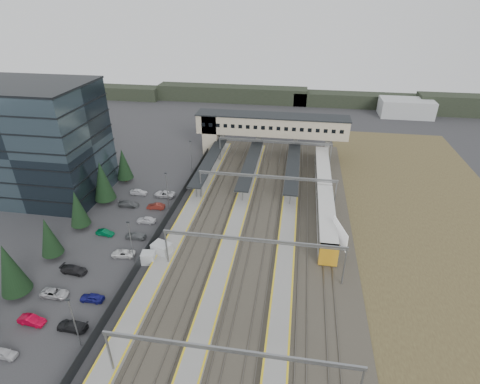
% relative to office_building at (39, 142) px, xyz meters
% --- Properties ---
extents(ground, '(220.00, 220.00, 0.00)m').
position_rel_office_building_xyz_m(ground, '(36.00, -12.00, -12.19)').
color(ground, '#2B2B2D').
rests_on(ground, ground).
extents(office_building, '(24.30, 18.30, 24.30)m').
position_rel_office_building_xyz_m(office_building, '(0.00, 0.00, 0.00)').
color(office_building, '#3C4F59').
rests_on(office_building, ground).
extents(conifer_row, '(4.42, 49.82, 9.50)m').
position_rel_office_building_xyz_m(conifer_row, '(14.00, -15.86, -7.36)').
color(conifer_row, black).
rests_on(conifer_row, ground).
extents(car_park, '(10.54, 44.23, 1.29)m').
position_rel_office_building_xyz_m(car_park, '(22.68, -16.48, -11.58)').
color(car_park, '#BBBABE').
rests_on(car_park, ground).
extents(lampposts, '(0.50, 53.25, 8.07)m').
position_rel_office_building_xyz_m(lampposts, '(28.00, -10.75, -7.86)').
color(lampposts, slate).
rests_on(lampposts, ground).
extents(fence, '(0.08, 90.00, 2.00)m').
position_rel_office_building_xyz_m(fence, '(29.50, -7.00, -11.19)').
color(fence, '#26282B').
rests_on(fence, ground).
extents(relay_cabin_near, '(3.65, 3.13, 2.57)m').
position_rel_office_building_xyz_m(relay_cabin_near, '(32.17, -17.73, -10.91)').
color(relay_cabin_near, '#A5A9AA').
rests_on(relay_cabin_near, ground).
extents(relay_cabin_far, '(2.43, 2.11, 2.04)m').
position_rel_office_building_xyz_m(relay_cabin_far, '(30.50, -19.72, -11.17)').
color(relay_cabin_far, '#A5A9AA').
rests_on(relay_cabin_far, ground).
extents(rail_corridor, '(34.00, 90.00, 0.92)m').
position_rel_office_building_xyz_m(rail_corridor, '(45.34, -7.00, -11.90)').
color(rail_corridor, '#363029').
rests_on(rail_corridor, ground).
extents(canopies, '(23.10, 30.00, 3.28)m').
position_rel_office_building_xyz_m(canopies, '(43.00, 15.00, -8.27)').
color(canopies, black).
rests_on(canopies, ground).
extents(footbridge, '(40.40, 6.40, 11.20)m').
position_rel_office_building_xyz_m(footbridge, '(43.70, 30.00, -4.26)').
color(footbridge, tan).
rests_on(footbridge, ground).
extents(gantries, '(28.40, 62.28, 7.17)m').
position_rel_office_building_xyz_m(gantries, '(48.00, -9.00, -6.20)').
color(gantries, slate).
rests_on(gantries, ground).
extents(train, '(3.11, 43.23, 3.91)m').
position_rel_office_building_xyz_m(train, '(60.00, 5.22, -9.97)').
color(train, beige).
rests_on(train, ground).
extents(billboard, '(1.92, 6.21, 5.54)m').
position_rel_office_building_xyz_m(billboard, '(61.90, -11.81, -8.44)').
color(billboard, slate).
rests_on(billboard, ground).
extents(scrub_east, '(34.00, 120.00, 0.06)m').
position_rel_office_building_xyz_m(scrub_east, '(81.00, -7.00, -12.16)').
color(scrub_east, '#483B24').
rests_on(scrub_east, ground).
extents(treeline_far, '(170.00, 19.00, 7.00)m').
position_rel_office_building_xyz_m(treeline_far, '(59.81, 80.28, -9.24)').
color(treeline_far, black).
rests_on(treeline_far, ground).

